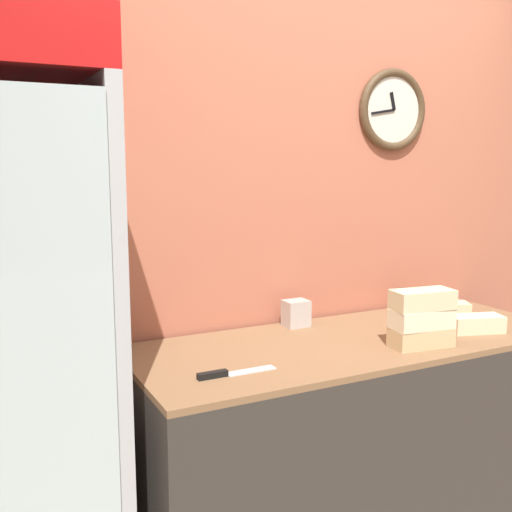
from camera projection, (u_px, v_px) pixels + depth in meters
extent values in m
cube|color=#B7664C|center=(306.00, 218.00, 2.82)|extent=(5.20, 0.06, 2.70)
torus|color=#4C3823|center=(393.00, 110.00, 2.91)|extent=(0.40, 0.04, 0.40)
cylinder|color=silver|center=(393.00, 110.00, 2.91)|extent=(0.32, 0.01, 0.32)
cube|color=black|center=(393.00, 101.00, 2.89)|extent=(0.04, 0.01, 0.09)
cube|color=black|center=(383.00, 112.00, 2.87)|extent=(0.14, 0.01, 0.03)
cube|color=#332D28|center=(354.00, 438.00, 2.60)|extent=(1.92, 0.73, 0.85)
cube|color=brown|center=(356.00, 341.00, 2.53)|extent=(1.92, 0.73, 0.02)
cube|color=#B2B7BC|center=(100.00, 360.00, 2.07)|extent=(0.05, 0.68, 1.86)
cylinder|color=#72337F|center=(40.00, 311.00, 1.71)|extent=(0.06, 0.06, 0.15)
cylinder|color=#72337F|center=(38.00, 274.00, 1.69)|extent=(0.02, 0.02, 0.06)
cylinder|color=#72337F|center=(92.00, 412.00, 1.82)|extent=(0.06, 0.06, 0.16)
cylinder|color=#72337F|center=(90.00, 376.00, 1.80)|extent=(0.02, 0.02, 0.07)
cube|color=tan|center=(421.00, 337.00, 2.41)|extent=(0.26, 0.14, 0.08)
cube|color=beige|center=(422.00, 318.00, 2.40)|extent=(0.26, 0.14, 0.08)
cube|color=beige|center=(423.00, 299.00, 2.39)|extent=(0.26, 0.15, 0.08)
cube|color=beige|center=(476.00, 324.00, 2.62)|extent=(0.25, 0.17, 0.07)
cube|color=beige|center=(445.00, 310.00, 2.88)|extent=(0.25, 0.20, 0.07)
cube|color=silver|center=(251.00, 371.00, 2.13)|extent=(0.19, 0.04, 0.00)
cube|color=black|center=(213.00, 375.00, 2.06)|extent=(0.11, 0.03, 0.02)
cylinder|color=gold|center=(404.00, 302.00, 2.98)|extent=(0.07, 0.07, 0.10)
cylinder|color=#262628|center=(405.00, 290.00, 2.97)|extent=(0.07, 0.07, 0.01)
cube|color=#B7B2AD|center=(296.00, 313.00, 2.71)|extent=(0.11, 0.09, 0.12)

